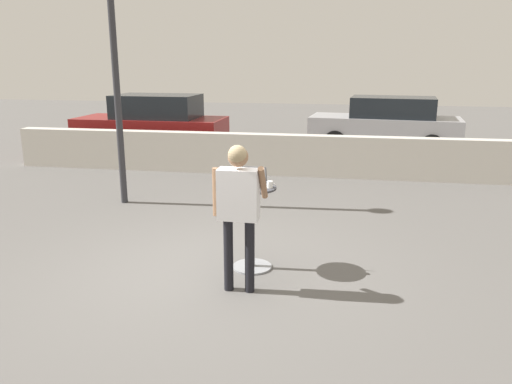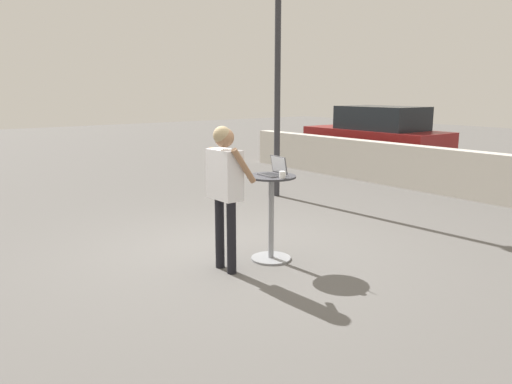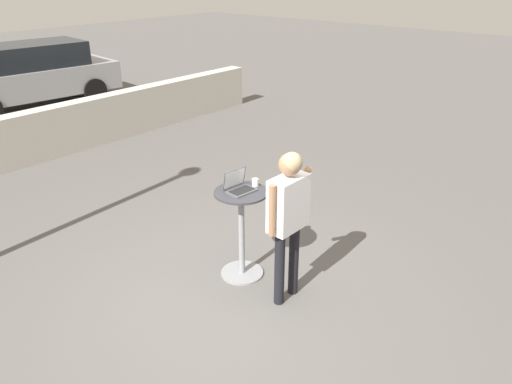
{
  "view_description": "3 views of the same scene",
  "coord_description": "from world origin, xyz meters",
  "px_view_note": "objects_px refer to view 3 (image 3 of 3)",
  "views": [
    {
      "loc": [
        1.58,
        -5.67,
        2.62
      ],
      "look_at": [
        0.57,
        -0.0,
        1.08
      ],
      "focal_mm": 35.0,
      "sensor_mm": 36.0,
      "label": 1
    },
    {
      "loc": [
        5.15,
        -3.65,
        2.12
      ],
      "look_at": [
        0.41,
        0.05,
        0.89
      ],
      "focal_mm": 35.0,
      "sensor_mm": 36.0,
      "label": 2
    },
    {
      "loc": [
        -3.25,
        -3.14,
        3.4
      ],
      "look_at": [
        0.71,
        0.21,
        1.01
      ],
      "focal_mm": 35.0,
      "sensor_mm": 36.0,
      "label": 3
    }
  ],
  "objects_px": {
    "standing_person": "(288,208)",
    "coffee_mug": "(255,182)",
    "parked_car_further_down": "(31,75)",
    "cafe_table": "(242,229)",
    "laptop": "(239,186)"
  },
  "relations": [
    {
      "from": "laptop",
      "to": "standing_person",
      "type": "xyz_separation_m",
      "value": [
        -0.03,
        -0.72,
        -0.03
      ]
    },
    {
      "from": "laptop",
      "to": "parked_car_further_down",
      "type": "bearing_deg",
      "value": 75.96
    },
    {
      "from": "cafe_table",
      "to": "laptop",
      "type": "distance_m",
      "value": 0.53
    },
    {
      "from": "cafe_table",
      "to": "standing_person",
      "type": "xyz_separation_m",
      "value": [
        -0.03,
        -0.68,
        0.49
      ]
    },
    {
      "from": "standing_person",
      "to": "coffee_mug",
      "type": "bearing_deg",
      "value": 68.96
    },
    {
      "from": "laptop",
      "to": "parked_car_further_down",
      "type": "height_order",
      "value": "parked_car_further_down"
    },
    {
      "from": "cafe_table",
      "to": "coffee_mug",
      "type": "distance_m",
      "value": 0.56
    },
    {
      "from": "cafe_table",
      "to": "parked_car_further_down",
      "type": "height_order",
      "value": "parked_car_further_down"
    },
    {
      "from": "cafe_table",
      "to": "coffee_mug",
      "type": "xyz_separation_m",
      "value": [
        0.23,
        -0.02,
        0.51
      ]
    },
    {
      "from": "coffee_mug",
      "to": "standing_person",
      "type": "height_order",
      "value": "standing_person"
    },
    {
      "from": "laptop",
      "to": "coffee_mug",
      "type": "bearing_deg",
      "value": -13.31
    },
    {
      "from": "coffee_mug",
      "to": "parked_car_further_down",
      "type": "relative_size",
      "value": 0.02
    },
    {
      "from": "standing_person",
      "to": "parked_car_further_down",
      "type": "height_order",
      "value": "standing_person"
    },
    {
      "from": "cafe_table",
      "to": "standing_person",
      "type": "relative_size",
      "value": 0.63
    },
    {
      "from": "coffee_mug",
      "to": "standing_person",
      "type": "xyz_separation_m",
      "value": [
        -0.26,
        -0.66,
        -0.02
      ]
    }
  ]
}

